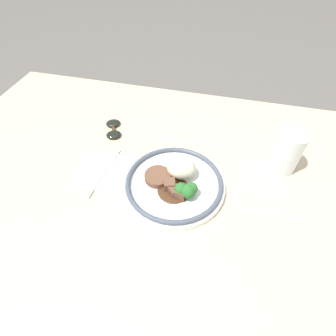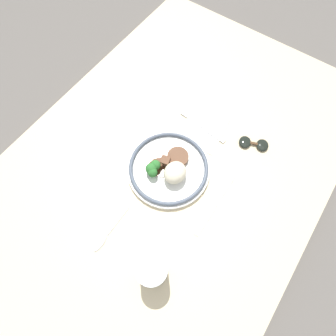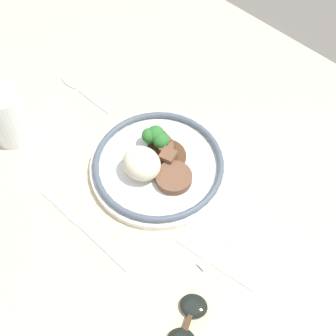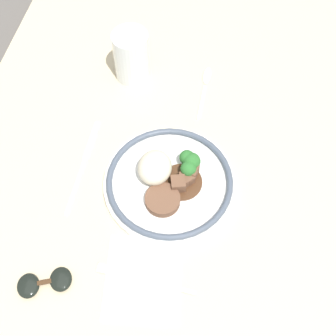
{
  "view_description": "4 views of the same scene",
  "coord_description": "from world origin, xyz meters",
  "views": [
    {
      "loc": [
        0.09,
        -0.39,
        0.56
      ],
      "look_at": [
        -0.01,
        0.03,
        0.08
      ],
      "focal_mm": 28.0,
      "sensor_mm": 36.0,
      "label": 1
    },
    {
      "loc": [
        0.27,
        0.2,
        0.79
      ],
      "look_at": [
        0.02,
        0.02,
        0.08
      ],
      "focal_mm": 28.0,
      "sensor_mm": 36.0,
      "label": 2
    },
    {
      "loc": [
        -0.34,
        0.35,
        0.78
      ],
      "look_at": [
        -0.02,
        0.01,
        0.07
      ],
      "focal_mm": 50.0,
      "sensor_mm": 36.0,
      "label": 3
    },
    {
      "loc": [
        -0.42,
        -0.07,
        0.84
      ],
      "look_at": [
        0.03,
        0.02,
        0.06
      ],
      "focal_mm": 50.0,
      "sensor_mm": 36.0,
      "label": 4
    }
  ],
  "objects": [
    {
      "name": "fork",
      "position": [
        -0.18,
        0.03,
        0.04
      ],
      "size": [
        0.02,
        0.18,
        0.0
      ],
      "rotation": [
        0.0,
        0.0,
        1.51
      ],
      "color": "silver",
      "rests_on": "napkin"
    },
    {
      "name": "ground_plane",
      "position": [
        0.0,
        0.0,
        0.0
      ],
      "size": [
        8.0,
        8.0,
        0.0
      ],
      "primitive_type": "plane",
      "color": "#5B5651"
    },
    {
      "name": "juice_glass",
      "position": [
        0.27,
        0.15,
        0.09
      ],
      "size": [
        0.08,
        0.08,
        0.12
      ],
      "color": "orange",
      "rests_on": "dining_table"
    },
    {
      "name": "spoon",
      "position": [
        0.28,
        -0.01,
        0.03
      ],
      "size": [
        0.15,
        0.02,
        0.01
      ],
      "rotation": [
        0.0,
        0.0,
        0.01
      ],
      "color": "silver",
      "rests_on": "dining_table"
    },
    {
      "name": "sunglasses",
      "position": [
        -0.23,
        0.19,
        0.04
      ],
      "size": [
        0.08,
        0.11,
        0.01
      ],
      "rotation": [
        0.0,
        0.0,
        0.41
      ],
      "color": "black",
      "rests_on": "dining_table"
    },
    {
      "name": "napkin",
      "position": [
        -0.18,
        0.02,
        0.03
      ],
      "size": [
        0.17,
        0.15,
        0.0
      ],
      "color": "silver",
      "rests_on": "dining_table"
    },
    {
      "name": "knife",
      "position": [
        0.03,
        0.19,
        0.03
      ],
      "size": [
        0.22,
        0.01,
        0.0
      ],
      "rotation": [
        0.0,
        0.0,
        0.0
      ],
      "color": "silver",
      "rests_on": "dining_table"
    },
    {
      "name": "plate",
      "position": [
        0.01,
        0.01,
        0.05
      ],
      "size": [
        0.26,
        0.26,
        0.07
      ],
      "color": "white",
      "rests_on": "dining_table"
    },
    {
      "name": "dining_table",
      "position": [
        0.0,
        0.0,
        0.02
      ],
      "size": [
        1.4,
        0.92,
        0.03
      ],
      "color": "beige",
      "rests_on": "ground"
    }
  ]
}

